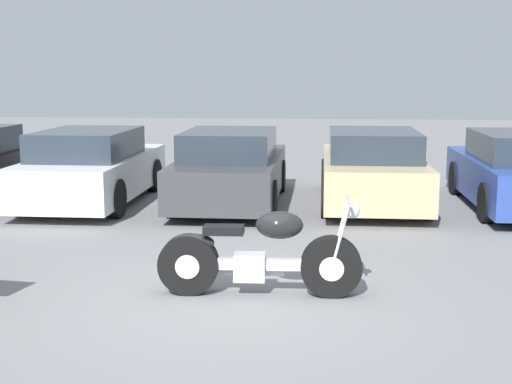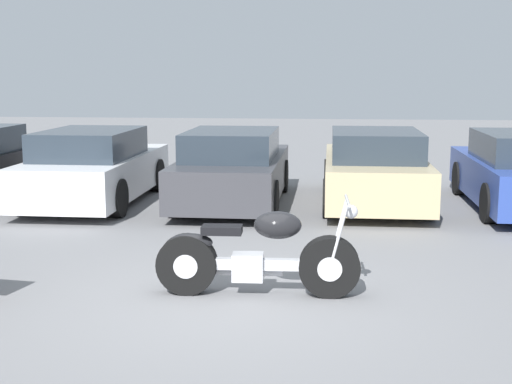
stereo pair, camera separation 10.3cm
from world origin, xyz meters
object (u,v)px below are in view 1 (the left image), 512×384
Objects in this scene: parked_car_dark_grey at (231,169)px; parked_car_champagne at (372,169)px; parked_car_white at (92,168)px; motorcycle at (258,256)px.

parked_car_dark_grey is 2.61m from parked_car_champagne.
parked_car_champagne is at bearing 3.93° from parked_car_white.
motorcycle is 0.51× the size of parked_car_dark_grey.
parked_car_dark_grey is at bearing 2.93° from parked_car_white.
parked_car_white is at bearing 124.20° from motorcycle.
parked_car_dark_grey is at bearing 100.36° from motorcycle.
motorcycle is 0.51× the size of parked_car_champagne.
parked_car_champagne is (5.19, 0.36, 0.00)m from parked_car_white.
parked_car_dark_grey is 1.00× the size of parked_car_champagne.
parked_car_champagne is (1.61, 5.63, 0.22)m from motorcycle.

